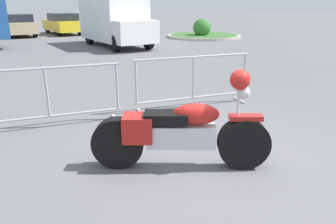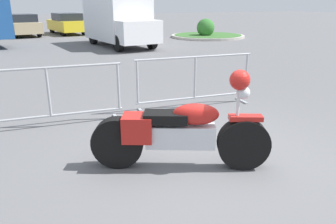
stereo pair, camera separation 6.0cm
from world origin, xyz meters
name	(u,v)px [view 1 (the left image)]	position (x,y,z in m)	size (l,w,h in m)	color
ground_plane	(214,157)	(0.00, 0.00, 0.00)	(120.00, 120.00, 0.00)	#5B5B5E
motorcycle	(181,132)	(-0.57, -0.06, 0.50)	(2.19, 1.17, 1.32)	black
crowd_barrier_near	(47,96)	(-2.00, 2.21, 0.56)	(2.53, 0.60, 1.07)	#9EA0A5
crowd_barrier_far	(193,81)	(0.86, 2.21, 0.56)	(2.53, 0.60, 1.07)	#9EA0A5
delivery_van	(115,20)	(2.16, 12.63, 1.24)	(2.62, 5.22, 2.31)	white
parked_car_tan	(18,25)	(-2.14, 20.12, 0.70)	(2.31, 4.27, 1.37)	tan
parked_car_yellow	(63,24)	(0.68, 20.38, 0.70)	(2.34, 4.31, 1.39)	yellow
planter_island	(203,33)	(8.32, 14.53, 0.24)	(4.53, 4.53, 1.14)	#ADA89E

